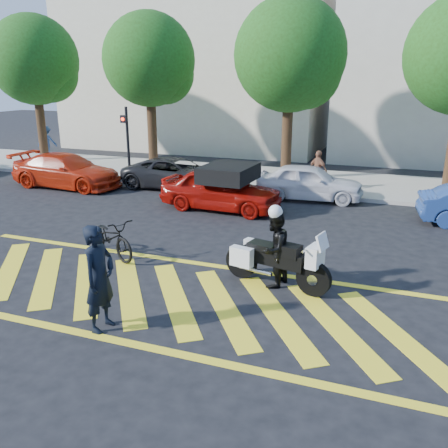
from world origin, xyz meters
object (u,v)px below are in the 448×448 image
(officer_bike, at_px, (99,278))
(red_convertible, at_px, (221,189))
(officer_moto, at_px, (274,249))
(bicycle, at_px, (110,237))
(parked_mid_left, at_px, (177,173))
(police_motorcycle, at_px, (275,260))
(parked_left, at_px, (67,171))
(parked_mid_right, at_px, (309,182))

(officer_bike, height_order, red_convertible, officer_bike)
(officer_moto, bearing_deg, bicycle, -80.28)
(parked_mid_left, bearing_deg, police_motorcycle, -142.52)
(officer_moto, xyz_separation_m, parked_left, (-10.55, 6.49, -0.16))
(officer_bike, height_order, police_motorcycle, officer_bike)
(parked_mid_left, bearing_deg, officer_moto, -142.63)
(officer_bike, relative_size, parked_mid_left, 0.44)
(police_motorcycle, xyz_separation_m, parked_left, (-10.57, 6.48, 0.08))
(red_convertible, bearing_deg, parked_mid_left, 52.58)
(parked_mid_left, bearing_deg, parked_left, 107.08)
(officer_moto, xyz_separation_m, red_convertible, (-3.31, 5.46, -0.14))
(parked_left, xyz_separation_m, parked_mid_right, (9.83, 1.40, -0.02))
(parked_left, bearing_deg, parked_mid_left, -70.92)
(bicycle, relative_size, parked_mid_right, 0.50)
(officer_bike, distance_m, parked_mid_left, 11.43)
(officer_bike, xyz_separation_m, officer_moto, (2.45, 2.91, -0.14))
(officer_bike, xyz_separation_m, bicycle, (-1.91, 3.17, -0.47))
(red_convertible, bearing_deg, parked_mid_right, -43.73)
(bicycle, bearing_deg, parked_mid_left, 38.72)
(police_motorcycle, relative_size, red_convertible, 0.60)
(parked_mid_right, bearing_deg, officer_moto, 179.79)
(police_motorcycle, xyz_separation_m, parked_mid_left, (-6.18, 7.88, 0.01))
(police_motorcycle, bearing_deg, parked_mid_right, 108.58)
(parked_left, bearing_deg, bicycle, -133.75)
(police_motorcycle, xyz_separation_m, red_convertible, (-3.33, 5.45, 0.11))
(parked_mid_right, bearing_deg, parked_left, 92.66)
(officer_bike, bearing_deg, red_convertible, 7.82)
(parked_mid_left, distance_m, parked_mid_right, 5.44)
(parked_left, height_order, parked_mid_right, parked_left)
(officer_bike, bearing_deg, bicycle, 32.96)
(parked_left, bearing_deg, police_motorcycle, -120.12)
(red_convertible, height_order, parked_left, red_convertible)
(officer_bike, distance_m, parked_mid_right, 10.94)
(red_convertible, relative_size, parked_mid_right, 1.06)
(police_motorcycle, bearing_deg, officer_bike, -117.00)
(red_convertible, distance_m, parked_left, 7.31)
(parked_left, bearing_deg, officer_moto, -120.20)
(police_motorcycle, height_order, officer_moto, officer_moto)
(bicycle, xyz_separation_m, parked_left, (-6.19, 6.23, 0.17))
(police_motorcycle, height_order, parked_mid_left, parked_mid_left)
(officer_moto, distance_m, parked_left, 12.39)
(officer_bike, relative_size, officer_moto, 1.17)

